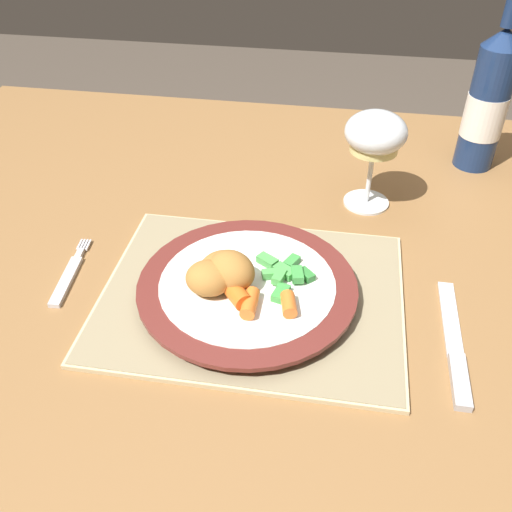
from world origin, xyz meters
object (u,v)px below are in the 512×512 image
object	(u,v)px
fork	(69,276)
bottle	(488,101)
table_knife	(455,351)
dining_table	(230,306)
wine_glass	(375,137)
dinner_plate	(247,288)

from	to	relation	value
fork	bottle	world-z (taller)	bottle
fork	table_knife	size ratio (longest dim) A/B	0.69
bottle	dining_table	bearing A→B (deg)	-138.99
fork	wine_glass	size ratio (longest dim) A/B	0.91
table_knife	wine_glass	xyz separation A→B (m)	(-0.10, 0.28, 0.11)
dinner_plate	bottle	xyz separation A→B (m)	(0.31, 0.38, 0.09)
dining_table	dinner_plate	bearing A→B (deg)	-62.67
dining_table	table_knife	xyz separation A→B (m)	(0.28, -0.13, 0.09)
fork	wine_glass	world-z (taller)	wine_glass
dinner_plate	bottle	size ratio (longest dim) A/B	0.89
table_knife	bottle	distance (m)	0.45
dining_table	fork	bearing A→B (deg)	-157.94
wine_glass	table_knife	bearing A→B (deg)	-70.78
wine_glass	dining_table	bearing A→B (deg)	-138.82
fork	dining_table	bearing A→B (deg)	22.06
wine_glass	dinner_plate	bearing A→B (deg)	-120.46
table_knife	bottle	size ratio (longest dim) A/B	0.65
table_knife	dinner_plate	bearing A→B (deg)	168.41
bottle	fork	bearing A→B (deg)	-144.73
table_knife	wine_glass	size ratio (longest dim) A/B	1.33
bottle	table_knife	bearing A→B (deg)	-99.49
dinner_plate	table_knife	world-z (taller)	dinner_plate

